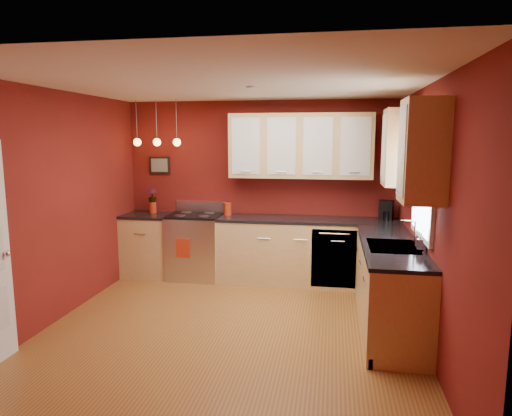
% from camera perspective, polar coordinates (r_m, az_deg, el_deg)
% --- Properties ---
extents(floor, '(4.20, 4.20, 0.00)m').
position_cam_1_polar(floor, '(5.11, -3.35, -15.10)').
color(floor, '#9C632D').
rests_on(floor, ground).
extents(ceiling, '(4.00, 4.20, 0.02)m').
position_cam_1_polar(ceiling, '(4.70, -3.65, 15.28)').
color(ceiling, white).
rests_on(ceiling, wall_back).
extents(wall_back, '(4.00, 0.02, 2.60)m').
position_cam_1_polar(wall_back, '(6.77, 0.52, 2.30)').
color(wall_back, maroon).
rests_on(wall_back, floor).
extents(wall_front, '(4.00, 0.02, 2.60)m').
position_cam_1_polar(wall_front, '(2.78, -13.41, -7.53)').
color(wall_front, maroon).
rests_on(wall_front, floor).
extents(wall_left, '(0.02, 4.20, 2.60)m').
position_cam_1_polar(wall_left, '(5.53, -24.11, 0.05)').
color(wall_left, maroon).
rests_on(wall_left, floor).
extents(wall_right, '(0.02, 4.20, 2.60)m').
position_cam_1_polar(wall_right, '(4.71, 20.97, -1.18)').
color(wall_right, maroon).
rests_on(wall_right, floor).
extents(base_cabinets_back_left, '(0.70, 0.60, 0.90)m').
position_cam_1_polar(base_cabinets_back_left, '(7.09, -13.22, -4.62)').
color(base_cabinets_back_left, tan).
rests_on(base_cabinets_back_left, floor).
extents(base_cabinets_back_right, '(2.54, 0.60, 0.90)m').
position_cam_1_polar(base_cabinets_back_right, '(6.56, 6.43, -5.53)').
color(base_cabinets_back_right, tan).
rests_on(base_cabinets_back_right, floor).
extents(base_cabinets_right, '(0.60, 2.10, 0.90)m').
position_cam_1_polar(base_cabinets_right, '(5.29, 16.27, -9.37)').
color(base_cabinets_right, tan).
rests_on(base_cabinets_right, floor).
extents(counter_back_left, '(0.70, 0.62, 0.04)m').
position_cam_1_polar(counter_back_left, '(7.00, -13.35, -0.88)').
color(counter_back_left, black).
rests_on(counter_back_left, base_cabinets_back_left).
extents(counter_back_right, '(2.54, 0.62, 0.04)m').
position_cam_1_polar(counter_back_right, '(6.46, 6.50, -1.49)').
color(counter_back_right, black).
rests_on(counter_back_right, base_cabinets_back_right).
extents(counter_right, '(0.62, 2.10, 0.04)m').
position_cam_1_polar(counter_right, '(5.17, 16.50, -4.40)').
color(counter_right, black).
rests_on(counter_right, base_cabinets_right).
extents(gas_range, '(0.76, 0.64, 1.11)m').
position_cam_1_polar(gas_range, '(6.84, -7.55, -4.69)').
color(gas_range, silver).
rests_on(gas_range, floor).
extents(dishwasher_front, '(0.60, 0.02, 0.80)m').
position_cam_1_polar(dishwasher_front, '(6.27, 9.68, -6.28)').
color(dishwasher_front, silver).
rests_on(dishwasher_front, base_cabinets_back_right).
extents(sink, '(0.50, 0.70, 0.33)m').
position_cam_1_polar(sink, '(5.02, 16.72, -4.85)').
color(sink, gray).
rests_on(sink, counter_right).
extents(window, '(0.06, 1.02, 1.22)m').
position_cam_1_polar(window, '(4.95, 20.25, 3.86)').
color(window, white).
rests_on(window, wall_right).
extents(upper_cabinets_back, '(2.00, 0.35, 0.90)m').
position_cam_1_polar(upper_cabinets_back, '(6.49, 5.57, 7.72)').
color(upper_cabinets_back, tan).
rests_on(upper_cabinets_back, wall_back).
extents(upper_cabinets_right, '(0.35, 1.95, 0.90)m').
position_cam_1_polar(upper_cabinets_right, '(4.93, 18.64, 6.97)').
color(upper_cabinets_right, tan).
rests_on(upper_cabinets_right, wall_right).
extents(wall_picture, '(0.32, 0.03, 0.26)m').
position_cam_1_polar(wall_picture, '(7.13, -11.94, 5.26)').
color(wall_picture, black).
rests_on(wall_picture, wall_back).
extents(pendant_lights, '(0.71, 0.11, 0.66)m').
position_cam_1_polar(pendant_lights, '(6.78, -12.27, 8.11)').
color(pendant_lights, gray).
rests_on(pendant_lights, ceiling).
extents(red_canister, '(0.12, 0.12, 0.18)m').
position_cam_1_polar(red_canister, '(6.69, -3.59, -0.12)').
color(red_canister, '#AC2B12').
rests_on(red_canister, counter_back_right).
extents(red_vase, '(0.10, 0.10, 0.16)m').
position_cam_1_polar(red_vase, '(7.07, -12.78, 0.07)').
color(red_vase, '#AC2B12').
rests_on(red_vase, counter_back_left).
extents(flowers, '(0.15, 0.15, 0.22)m').
position_cam_1_polar(flowers, '(7.04, -12.83, 1.46)').
color(flowers, '#AC2B12').
rests_on(flowers, red_vase).
extents(coffee_maker, '(0.22, 0.22, 0.27)m').
position_cam_1_polar(coffee_maker, '(6.58, 15.98, -0.33)').
color(coffee_maker, black).
rests_on(coffee_maker, counter_back_right).
extents(soap_pump, '(0.10, 0.11, 0.19)m').
position_cam_1_polar(soap_pump, '(4.85, 19.97, -4.01)').
color(soap_pump, silver).
rests_on(soap_pump, counter_right).
extents(dish_towel, '(0.20, 0.01, 0.27)m').
position_cam_1_polar(dish_towel, '(6.55, -9.10, -4.98)').
color(dish_towel, '#AC2B12').
rests_on(dish_towel, gas_range).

